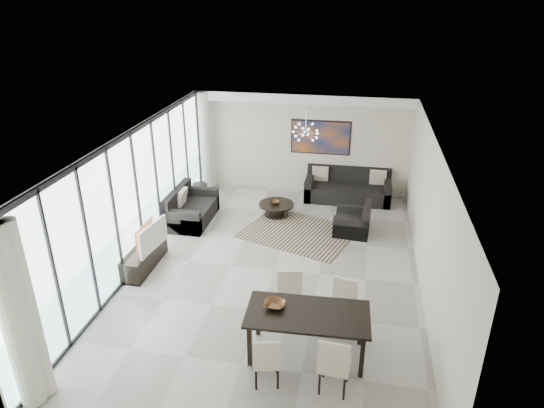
% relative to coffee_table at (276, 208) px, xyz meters
% --- Properties ---
extents(room_shell, '(6.00, 9.00, 2.90)m').
position_rel_coffee_table_xyz_m(room_shell, '(0.90, -2.69, 1.27)').
color(room_shell, '#A8A39B').
rests_on(room_shell, ground).
extents(window_wall, '(0.37, 8.95, 2.90)m').
position_rel_coffee_table_xyz_m(window_wall, '(-2.42, -2.69, 1.28)').
color(window_wall, silver).
rests_on(window_wall, floor).
extents(soffit, '(5.98, 0.40, 0.26)m').
position_rel_coffee_table_xyz_m(soffit, '(0.44, 1.61, 2.59)').
color(soffit, white).
rests_on(soffit, room_shell).
extents(painting, '(1.68, 0.04, 0.98)m').
position_rel_coffee_table_xyz_m(painting, '(0.94, 1.78, 1.47)').
color(painting, '#A25616').
rests_on(painting, room_shell).
extents(chandelier, '(0.66, 0.66, 0.71)m').
position_rel_coffee_table_xyz_m(chandelier, '(0.74, -0.19, 2.17)').
color(chandelier, silver).
rests_on(chandelier, room_shell).
extents(rug, '(3.03, 2.67, 0.01)m').
position_rel_coffee_table_xyz_m(rug, '(0.72, -0.90, -0.18)').
color(rug, black).
rests_on(rug, floor).
extents(coffee_table, '(0.93, 0.93, 0.32)m').
position_rel_coffee_table_xyz_m(coffee_table, '(0.00, 0.00, 0.00)').
color(coffee_table, black).
rests_on(coffee_table, floor).
extents(bowl_coffee, '(0.28, 0.28, 0.08)m').
position_rel_coffee_table_xyz_m(bowl_coffee, '(-0.04, -0.01, 0.18)').
color(bowl_coffee, brown).
rests_on(bowl_coffee, coffee_table).
extents(sofa_main, '(2.36, 0.97, 0.86)m').
position_rel_coffee_table_xyz_m(sofa_main, '(1.79, 1.38, 0.11)').
color(sofa_main, black).
rests_on(sofa_main, floor).
extents(loveseat, '(0.95, 1.69, 0.84)m').
position_rel_coffee_table_xyz_m(loveseat, '(-2.11, -0.73, 0.10)').
color(loveseat, black).
rests_on(loveseat, floor).
extents(armchair, '(0.89, 0.94, 0.75)m').
position_rel_coffee_table_xyz_m(armchair, '(2.03, -0.64, 0.07)').
color(armchair, black).
rests_on(armchair, floor).
extents(side_table, '(0.41, 0.41, 0.56)m').
position_rel_coffee_table_xyz_m(side_table, '(-2.21, 0.39, 0.20)').
color(side_table, black).
rests_on(side_table, floor).
extents(tv_console, '(0.43, 1.51, 0.47)m').
position_rel_coffee_table_xyz_m(tv_console, '(-2.32, -3.07, 0.05)').
color(tv_console, black).
rests_on(tv_console, floor).
extents(television, '(0.27, 1.03, 0.59)m').
position_rel_coffee_table_xyz_m(television, '(-2.16, -3.08, 0.58)').
color(television, gray).
rests_on(television, tv_console).
extents(dining_table, '(1.99, 1.05, 0.82)m').
position_rel_coffee_table_xyz_m(dining_table, '(1.42, -5.13, 0.55)').
color(dining_table, black).
rests_on(dining_table, floor).
extents(dining_chair_sw, '(0.50, 0.50, 0.90)m').
position_rel_coffee_table_xyz_m(dining_chair_sw, '(0.91, -5.93, 0.33)').
color(dining_chair_sw, beige).
rests_on(dining_chair_sw, floor).
extents(dining_chair_se, '(0.50, 0.50, 1.01)m').
position_rel_coffee_table_xyz_m(dining_chair_se, '(1.89, -5.90, 0.40)').
color(dining_chair_se, beige).
rests_on(dining_chair_se, floor).
extents(dining_chair_nw, '(0.52, 0.52, 0.96)m').
position_rel_coffee_table_xyz_m(dining_chair_nw, '(1.00, -4.28, 0.37)').
color(dining_chair_nw, beige).
rests_on(dining_chair_nw, floor).
extents(dining_chair_ne, '(0.53, 0.53, 0.94)m').
position_rel_coffee_table_xyz_m(dining_chair_ne, '(1.95, -4.32, 0.36)').
color(dining_chair_ne, beige).
rests_on(dining_chair_ne, floor).
extents(bowl_dining, '(0.36, 0.36, 0.08)m').
position_rel_coffee_table_xyz_m(bowl_dining, '(0.87, -5.06, 0.67)').
color(bowl_dining, brown).
rests_on(bowl_dining, dining_table).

